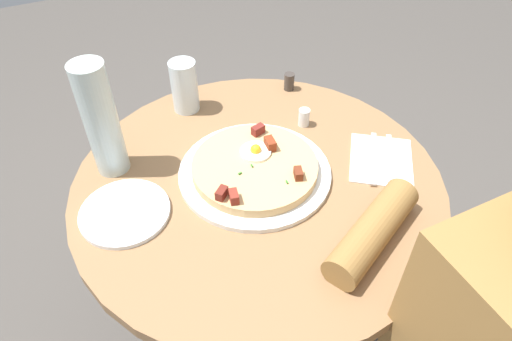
# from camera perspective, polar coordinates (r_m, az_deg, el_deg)

# --- Properties ---
(ground_plane) EXTENTS (6.00, 6.00, 0.00)m
(ground_plane) POSITION_cam_1_polar(r_m,az_deg,el_deg) (1.60, 0.18, -19.37)
(ground_plane) COLOR #4C4742
(dining_table) EXTENTS (0.82, 0.82, 0.71)m
(dining_table) POSITION_cam_1_polar(r_m,az_deg,el_deg) (1.14, 0.24, -7.00)
(dining_table) COLOR olive
(dining_table) RESTS_ON ground_plane
(pizza_plate) EXTENTS (0.34, 0.34, 0.01)m
(pizza_plate) POSITION_cam_1_polar(r_m,az_deg,el_deg) (1.03, -0.27, -0.29)
(pizza_plate) COLOR white
(pizza_plate) RESTS_ON dining_table
(breakfast_pizza) EXTENTS (0.28, 0.28, 0.05)m
(breakfast_pizza) POSITION_cam_1_polar(r_m,az_deg,el_deg) (1.02, -0.25, 0.47)
(breakfast_pizza) COLOR tan
(breakfast_pizza) RESTS_ON pizza_plate
(bread_plate) EXTENTS (0.19, 0.19, 0.01)m
(bread_plate) POSITION_cam_1_polar(r_m,az_deg,el_deg) (0.99, -15.92, -5.00)
(bread_plate) COLOR white
(bread_plate) RESTS_ON dining_table
(napkin) EXTENTS (0.21, 0.22, 0.00)m
(napkin) POSITION_cam_1_polar(r_m,az_deg,el_deg) (1.10, 15.22, 1.25)
(napkin) COLOR white
(napkin) RESTS_ON dining_table
(fork) EXTENTS (0.12, 0.15, 0.00)m
(fork) POSITION_cam_1_polar(r_m,az_deg,el_deg) (1.10, 14.34, 1.54)
(fork) COLOR silver
(fork) RESTS_ON napkin
(knife) EXTENTS (0.12, 0.15, 0.00)m
(knife) POSITION_cam_1_polar(r_m,az_deg,el_deg) (1.10, 16.18, 1.30)
(knife) COLOR silver
(knife) RESTS_ON napkin
(water_glass) EXTENTS (0.07, 0.07, 0.14)m
(water_glass) POSITION_cam_1_polar(r_m,az_deg,el_deg) (1.20, -8.85, 10.26)
(water_glass) COLOR silver
(water_glass) RESTS_ON dining_table
(water_bottle) EXTENTS (0.07, 0.07, 0.27)m
(water_bottle) POSITION_cam_1_polar(r_m,az_deg,el_deg) (1.02, -18.64, 5.89)
(water_bottle) COLOR silver
(water_bottle) RESTS_ON dining_table
(salt_shaker) EXTENTS (0.03, 0.03, 0.05)m
(salt_shaker) POSITION_cam_1_polar(r_m,az_deg,el_deg) (1.16, 5.96, 6.56)
(salt_shaker) COLOR white
(salt_shaker) RESTS_ON dining_table
(pepper_shaker) EXTENTS (0.03, 0.03, 0.05)m
(pepper_shaker) POSITION_cam_1_polar(r_m,az_deg,el_deg) (1.29, 4.13, 10.91)
(pepper_shaker) COLOR #3F3833
(pepper_shaker) RESTS_ON dining_table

